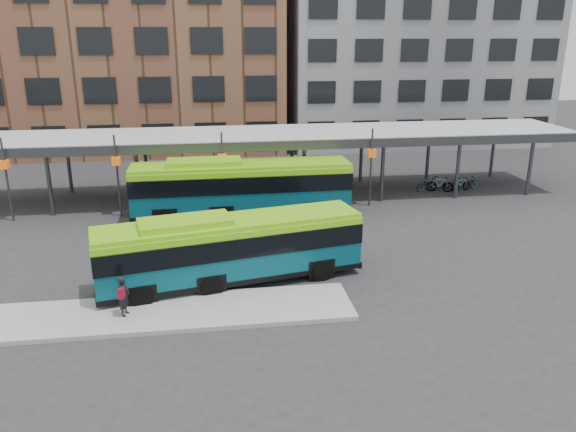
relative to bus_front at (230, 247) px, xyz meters
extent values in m
plane|color=#28282B|center=(3.08, 0.38, -1.61)|extent=(120.00, 120.00, 0.00)
cube|color=gray|center=(-2.42, -2.62, -1.52)|extent=(14.00, 3.00, 0.18)
cube|color=#999B9E|center=(3.08, 13.38, 2.39)|extent=(40.00, 6.00, 0.35)
cube|color=#383A3D|center=(3.08, 10.38, 2.24)|extent=(40.00, 0.15, 0.55)
cylinder|color=#383A3D|center=(-9.92, 10.88, 0.29)|extent=(0.24, 0.24, 3.80)
cylinder|color=#383A3D|center=(-9.92, 15.88, 0.29)|extent=(0.24, 0.24, 3.80)
cylinder|color=#383A3D|center=(-4.92, 10.88, 0.29)|extent=(0.24, 0.24, 3.80)
cylinder|color=#383A3D|center=(-4.92, 15.88, 0.29)|extent=(0.24, 0.24, 3.80)
cylinder|color=#383A3D|center=(0.08, 10.88, 0.29)|extent=(0.24, 0.24, 3.80)
cylinder|color=#383A3D|center=(0.08, 15.88, 0.29)|extent=(0.24, 0.24, 3.80)
cylinder|color=#383A3D|center=(5.08, 10.88, 0.29)|extent=(0.24, 0.24, 3.80)
cylinder|color=#383A3D|center=(5.08, 15.88, 0.29)|extent=(0.24, 0.24, 3.80)
cylinder|color=#383A3D|center=(10.08, 10.88, 0.29)|extent=(0.24, 0.24, 3.80)
cylinder|color=#383A3D|center=(10.08, 15.88, 0.29)|extent=(0.24, 0.24, 3.80)
cylinder|color=#383A3D|center=(15.08, 10.88, 0.29)|extent=(0.24, 0.24, 3.80)
cylinder|color=#383A3D|center=(15.08, 15.88, 0.29)|extent=(0.24, 0.24, 3.80)
cylinder|color=#383A3D|center=(20.08, 10.88, 0.29)|extent=(0.24, 0.24, 3.80)
cylinder|color=#383A3D|center=(20.08, 15.88, 0.29)|extent=(0.24, 0.24, 3.80)
cylinder|color=#383A3D|center=(-11.92, 10.08, 0.79)|extent=(0.12, 0.12, 4.80)
cube|color=#DF5A0D|center=(-11.92, 10.08, 1.69)|extent=(0.45, 0.45, 0.45)
cylinder|color=#383A3D|center=(-5.92, 10.08, 0.79)|extent=(0.12, 0.12, 4.80)
cube|color=#DF5A0D|center=(-5.92, 10.08, 1.69)|extent=(0.45, 0.45, 0.45)
cylinder|color=#383A3D|center=(0.08, 10.08, 0.79)|extent=(0.12, 0.12, 4.80)
cube|color=#DF5A0D|center=(0.08, 10.08, 1.69)|extent=(0.45, 0.45, 0.45)
cylinder|color=#383A3D|center=(9.08, 10.08, 0.79)|extent=(0.12, 0.12, 4.80)
cube|color=#DF5A0D|center=(9.08, 10.08, 1.69)|extent=(0.45, 0.45, 0.45)
cube|color=brown|center=(-6.92, 32.38, 9.39)|extent=(26.00, 14.00, 22.00)
cube|color=slate|center=(19.08, 32.38, 8.39)|extent=(24.00, 14.00, 20.00)
cube|color=#074554|center=(0.04, 0.01, -0.12)|extent=(11.40, 4.52, 2.32)
cube|color=black|center=(0.04, 0.01, 0.34)|extent=(11.45, 4.58, 0.88)
cube|color=#75C714|center=(0.04, 0.01, 1.13)|extent=(11.38, 4.43, 0.19)
cube|color=#75C714|center=(-1.78, -0.36, 1.32)|extent=(3.98, 2.39, 0.33)
cube|color=black|center=(0.04, 0.01, -1.17)|extent=(11.46, 4.58, 0.22)
cylinder|color=black|center=(3.91, -0.36, -1.14)|extent=(0.97, 0.46, 0.93)
cylinder|color=black|center=(3.46, 1.87, -1.14)|extent=(0.97, 0.46, 0.93)
cylinder|color=black|center=(-0.82, -1.33, -1.14)|extent=(0.97, 0.46, 0.93)
cylinder|color=black|center=(-1.28, 0.90, -1.14)|extent=(0.97, 0.46, 0.93)
cylinder|color=black|center=(-3.55, -1.89, -1.14)|extent=(0.97, 0.46, 0.93)
cylinder|color=black|center=(-4.01, 0.34, -1.14)|extent=(0.97, 0.46, 0.93)
cube|color=#074554|center=(1.11, 9.09, 0.05)|extent=(12.49, 2.75, 2.60)
cube|color=black|center=(1.11, 9.09, 0.57)|extent=(12.54, 2.81, 0.99)
cube|color=#75C714|center=(1.11, 9.09, 1.45)|extent=(12.49, 2.65, 0.21)
cube|color=#75C714|center=(-0.97, 9.07, 1.66)|extent=(4.18, 1.92, 0.36)
cube|color=black|center=(1.11, 9.09, -1.12)|extent=(12.55, 2.81, 0.25)
cylinder|color=black|center=(5.28, 7.88, -1.09)|extent=(1.04, 0.32, 1.04)
cylinder|color=black|center=(5.24, 10.41, -1.09)|extent=(1.04, 0.32, 1.04)
cylinder|color=black|center=(-0.12, 7.81, -1.09)|extent=(1.04, 0.32, 1.04)
cylinder|color=black|center=(-0.15, 10.34, -1.09)|extent=(1.04, 0.32, 1.04)
cylinder|color=black|center=(-3.24, 7.77, -1.09)|extent=(1.04, 0.32, 1.04)
cylinder|color=black|center=(-3.27, 10.31, -1.09)|extent=(1.04, 0.32, 1.04)
imported|color=black|center=(-4.07, -2.71, -0.65)|extent=(0.51, 0.65, 1.56)
cube|color=maroon|center=(-4.12, -2.88, -0.44)|extent=(0.24, 0.32, 0.42)
imported|color=slate|center=(13.89, 12.68, -1.16)|extent=(1.79, 0.96, 0.89)
imported|color=slate|center=(14.63, 12.40, -1.08)|extent=(1.84, 1.01, 1.06)
imported|color=slate|center=(15.34, 12.53, -1.19)|extent=(1.60, 0.62, 0.83)
imported|color=slate|center=(16.13, 12.35, -1.13)|extent=(1.66, 0.88, 0.96)
imported|color=slate|center=(16.66, 12.59, -1.13)|extent=(1.91, 1.02, 0.95)
camera|label=1|loc=(-0.75, -22.26, 8.69)|focal=35.00mm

